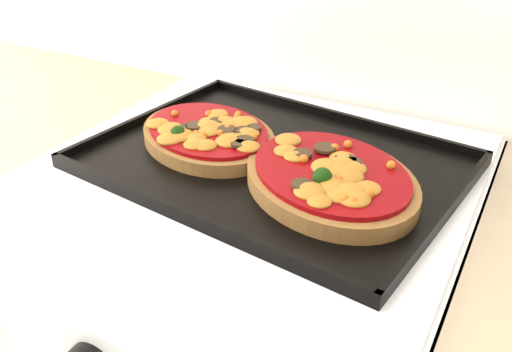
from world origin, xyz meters
The scene contains 3 objects.
baking_tray centered at (0.02, 1.73, 0.92)m, with size 0.50×0.37×0.02m, color black.
pizza_left centered at (-0.08, 1.74, 0.94)m, with size 0.23×0.17×0.03m, color brown, non-canonical shape.
pizza_right centered at (0.12, 1.70, 0.94)m, with size 0.26×0.20×0.04m, color brown, non-canonical shape.
Camera 1 is at (0.34, 1.10, 1.30)m, focal length 40.00 mm.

